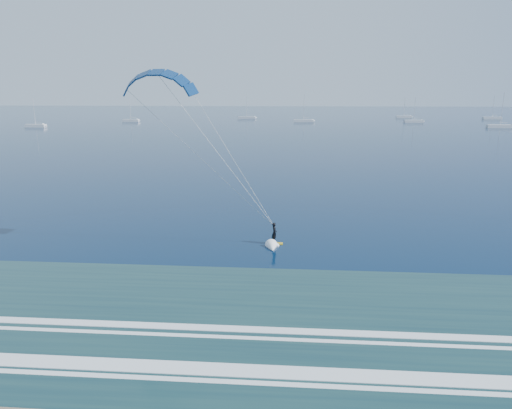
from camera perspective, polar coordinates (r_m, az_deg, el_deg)
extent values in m
cube|color=#1E423F|center=(26.61, -10.97, -16.37)|extent=(600.00, 22.00, 0.03)
cube|color=white|center=(24.56, -12.58, -19.19)|extent=(600.00, 1.10, 0.07)
cube|color=white|center=(27.86, -10.15, -14.81)|extent=(600.00, 0.70, 0.07)
cube|color=gold|center=(41.30, 2.30, -4.89)|extent=(1.55, 0.50, 0.09)
imported|color=black|center=(40.99, 2.31, -3.56)|extent=(0.61, 0.78, 1.91)
cone|color=white|center=(40.06, 2.01, -5.43)|extent=(1.31, 1.74, 1.10)
cube|color=silver|center=(201.25, -25.83, 8.86)|extent=(7.89, 2.40, 1.20)
cylinder|color=silver|center=(200.98, -25.99, 10.39)|extent=(0.18, 0.18, 9.64)
cylinder|color=silver|center=(200.57, -25.57, 9.28)|extent=(2.60, 0.12, 0.12)
cube|color=silver|center=(223.09, -15.37, 10.09)|extent=(7.64, 2.40, 1.20)
cylinder|color=silver|center=(222.85, -15.46, 11.45)|extent=(0.18, 0.18, 9.43)
cylinder|color=silver|center=(222.61, -15.09, 10.46)|extent=(2.60, 0.12, 0.12)
cube|color=silver|center=(240.42, -1.16, 10.80)|extent=(9.28, 2.40, 1.20)
cylinder|color=silver|center=(240.18, -1.17, 12.28)|extent=(0.18, 0.18, 11.23)
cylinder|color=silver|center=(240.24, -0.87, 11.13)|extent=(2.60, 0.12, 0.12)
cube|color=silver|center=(214.68, 5.97, 10.37)|extent=(9.19, 2.40, 1.20)
cylinder|color=silver|center=(214.40, 6.02, 12.06)|extent=(0.18, 0.18, 11.49)
cylinder|color=silver|center=(214.64, 6.31, 10.73)|extent=(2.60, 0.12, 0.12)
cube|color=silver|center=(259.81, 17.99, 10.37)|extent=(7.91, 2.40, 1.20)
cylinder|color=silver|center=(259.60, 18.08, 11.57)|extent=(0.18, 0.18, 9.67)
cylinder|color=silver|center=(260.02, 18.27, 10.66)|extent=(2.60, 0.12, 0.12)
cube|color=silver|center=(220.94, 19.10, 9.79)|extent=(8.25, 2.40, 1.20)
cylinder|color=silver|center=(220.69, 19.22, 11.26)|extent=(0.18, 0.18, 10.12)
cylinder|color=silver|center=(221.16, 19.44, 10.13)|extent=(2.60, 0.12, 0.12)
cube|color=silver|center=(202.53, 28.22, 8.62)|extent=(9.93, 2.40, 1.20)
cylinder|color=silver|center=(202.22, 28.44, 10.49)|extent=(0.18, 0.18, 12.09)
cylinder|color=silver|center=(202.93, 28.58, 8.99)|extent=(2.60, 0.12, 0.12)
cube|color=silver|center=(265.02, 27.41, 9.57)|extent=(9.13, 2.40, 1.20)
cylinder|color=silver|center=(264.81, 27.55, 10.83)|extent=(0.18, 0.18, 10.60)
cylinder|color=silver|center=(265.42, 27.69, 9.84)|extent=(2.60, 0.12, 0.12)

